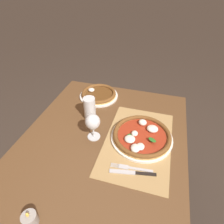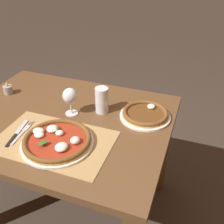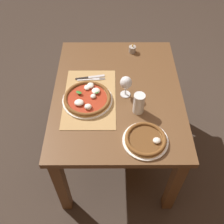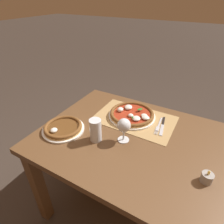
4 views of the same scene
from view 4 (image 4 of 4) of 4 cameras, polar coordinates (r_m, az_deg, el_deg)
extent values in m
plane|color=#382D26|center=(1.76, 4.47, -26.24)|extent=(24.00, 24.00, 0.00)
cube|color=brown|center=(1.20, 5.94, -8.21)|extent=(1.15, 0.89, 0.04)
cube|color=brown|center=(1.70, 27.61, -14.92)|extent=(0.07, 0.07, 0.70)
cube|color=brown|center=(1.89, -4.15, -4.99)|extent=(0.07, 0.07, 0.70)
cube|color=brown|center=(1.50, -21.40, -20.57)|extent=(0.07, 0.07, 0.70)
cube|color=#A88451|center=(1.34, 6.91, -2.05)|extent=(0.55, 0.35, 0.00)
cylinder|color=white|center=(1.36, 6.05, -1.15)|extent=(0.34, 0.34, 0.01)
cylinder|color=tan|center=(1.35, 6.07, -0.76)|extent=(0.32, 0.32, 0.01)
torus|color=brown|center=(1.35, 6.10, -0.42)|extent=(0.32, 0.32, 0.02)
cylinder|color=maroon|center=(1.35, 6.09, -0.53)|extent=(0.26, 0.26, 0.00)
ellipsoid|color=silver|center=(1.36, 2.56, 0.75)|extent=(0.04, 0.05, 0.03)
ellipsoid|color=silver|center=(1.28, 7.38, -1.96)|extent=(0.06, 0.06, 0.03)
ellipsoid|color=silver|center=(1.32, 9.61, -1.05)|extent=(0.05, 0.04, 0.02)
ellipsoid|color=silver|center=(1.30, 10.19, -1.74)|extent=(0.06, 0.05, 0.03)
ellipsoid|color=silver|center=(1.31, 5.74, -1.06)|extent=(0.04, 0.04, 0.02)
ellipsoid|color=silver|center=(1.40, 5.02, 1.47)|extent=(0.06, 0.06, 0.03)
ellipsoid|color=silver|center=(1.36, 2.36, 0.57)|extent=(0.04, 0.04, 0.02)
ellipsoid|color=#286B23|center=(1.27, 6.83, -1.78)|extent=(0.05, 0.03, 0.00)
ellipsoid|color=#286B23|center=(1.37, 8.50, 0.86)|extent=(0.04, 0.05, 0.00)
cylinder|color=white|center=(1.27, -14.59, -5.12)|extent=(0.27, 0.27, 0.01)
cylinder|color=tan|center=(1.26, -14.66, -4.72)|extent=(0.24, 0.24, 0.01)
torus|color=brown|center=(1.26, -14.72, -4.37)|extent=(0.24, 0.24, 0.02)
cylinder|color=brown|center=(1.26, -14.70, -4.49)|extent=(0.19, 0.19, 0.00)
ellipsoid|color=silver|center=(1.23, -17.30, -5.32)|extent=(0.04, 0.05, 0.02)
cylinder|color=silver|center=(1.16, 3.47, -8.42)|extent=(0.07, 0.07, 0.00)
cylinder|color=silver|center=(1.13, 3.53, -7.09)|extent=(0.01, 0.01, 0.06)
ellipsoid|color=silver|center=(1.09, 3.66, -4.06)|extent=(0.08, 0.08, 0.08)
ellipsoid|color=#AD5B14|center=(1.09, 3.64, -4.48)|extent=(0.07, 0.07, 0.05)
cylinder|color=silver|center=(1.12, -5.04, -5.52)|extent=(0.07, 0.07, 0.15)
cylinder|color=black|center=(1.13, -5.00, -6.10)|extent=(0.07, 0.07, 0.12)
cylinder|color=silver|center=(1.09, -5.17, -3.39)|extent=(0.07, 0.07, 0.02)
cube|color=#B7B7BC|center=(1.33, 14.42, -3.02)|extent=(0.02, 0.12, 0.00)
cube|color=#B7B7BC|center=(1.27, 13.68, -4.97)|extent=(0.03, 0.05, 0.00)
cylinder|color=#B7B7BC|center=(1.24, 12.85, -5.98)|extent=(0.01, 0.04, 0.00)
cylinder|color=#B7B7BC|center=(1.24, 13.12, -6.05)|extent=(0.01, 0.04, 0.00)
cylinder|color=#B7B7BC|center=(1.24, 13.39, -6.11)|extent=(0.01, 0.04, 0.00)
cylinder|color=#B7B7BC|center=(1.23, 13.66, -6.18)|extent=(0.01, 0.04, 0.00)
cube|color=black|center=(1.35, 15.41, -2.63)|extent=(0.03, 0.10, 0.01)
cube|color=#B7B7BC|center=(1.27, 14.90, -5.31)|extent=(0.04, 0.12, 0.00)
cylinder|color=gray|center=(1.04, 26.93, -17.42)|extent=(0.06, 0.06, 0.05)
cylinder|color=silver|center=(1.04, 26.82, -17.69)|extent=(0.04, 0.04, 0.03)
ellipsoid|color=#F9C64C|center=(1.01, 27.44, -16.12)|extent=(0.01, 0.01, 0.02)
camera|label=1|loc=(1.13, 49.79, 22.35)|focal=30.00mm
camera|label=2|loc=(2.09, 1.55, 33.52)|focal=42.00mm
camera|label=3|loc=(1.92, -43.53, 42.48)|focal=42.00mm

